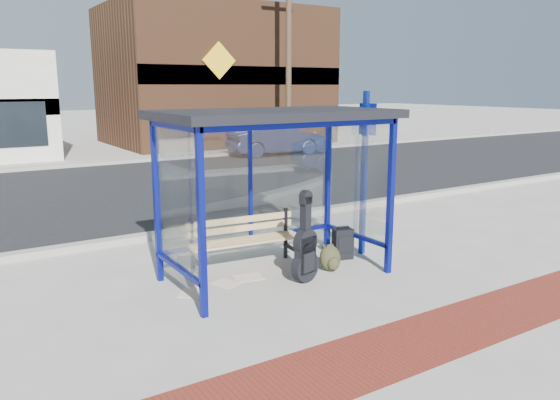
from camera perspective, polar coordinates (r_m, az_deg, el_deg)
ground at (r=8.09m, az=-0.39°, el=-7.97°), size 120.00×120.00×0.00m
brick_paver_strip at (r=6.22m, az=12.86°, el=-14.60°), size 60.00×1.00×0.01m
curb_near at (r=10.54m, az=-8.79°, el=-3.06°), size 60.00×0.25×0.12m
street_asphalt at (r=15.26m, az=-16.53°, el=0.99°), size 60.00×10.00×0.00m
curb_far at (r=20.15m, az=-20.59°, el=3.42°), size 60.00×0.25×0.12m
far_sidewalk at (r=22.01m, az=-21.63°, el=3.85°), size 60.00×4.00×0.01m
bus_shelter at (r=7.71m, az=-0.69°, el=6.83°), size 3.30×1.80×2.42m
storefront_brown at (r=27.71m, az=-6.82°, el=12.69°), size 10.00×7.08×6.40m
tree_right at (r=33.03m, az=-2.33°, el=16.52°), size 3.60×3.60×7.03m
utility_pole_east at (r=23.79m, az=0.91°, el=15.11°), size 1.60×0.24×8.00m
bench at (r=8.36m, az=-3.77°, el=-3.96°), size 1.79×0.59×0.83m
guitar_bag at (r=7.75m, az=2.66°, el=-5.33°), size 0.47×0.24×1.25m
suitcase at (r=8.87m, az=6.58°, el=-4.57°), size 0.35×0.27×0.54m
backpack at (r=8.30m, az=5.31°, el=-6.13°), size 0.37×0.35×0.40m
sign_post at (r=8.94m, az=8.83°, el=3.70°), size 0.13×0.33×2.67m
newspaper_a at (r=7.58m, az=-9.12°, el=-9.50°), size 0.50×0.51×0.01m
newspaper_b at (r=7.85m, az=-5.69°, el=-8.66°), size 0.41×0.45×0.01m
newspaper_c at (r=8.05m, az=-3.31°, el=-8.08°), size 0.47×0.41×0.01m
parked_car at (r=22.17m, az=-0.32°, el=6.42°), size 4.08×1.79×1.30m
fire_hydrant at (r=25.54m, az=3.60°, el=6.47°), size 0.30×0.20×0.68m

